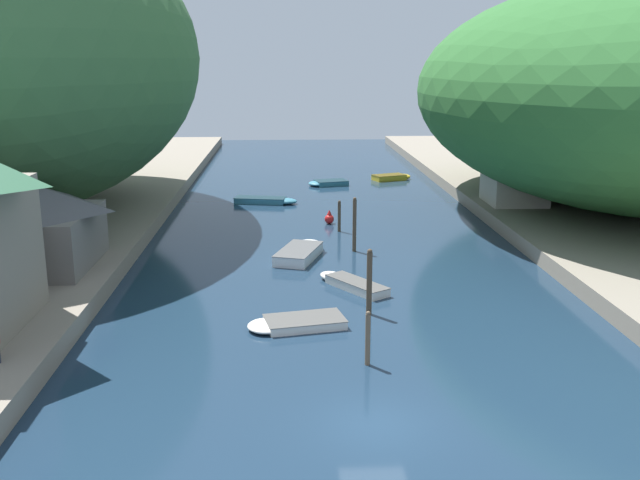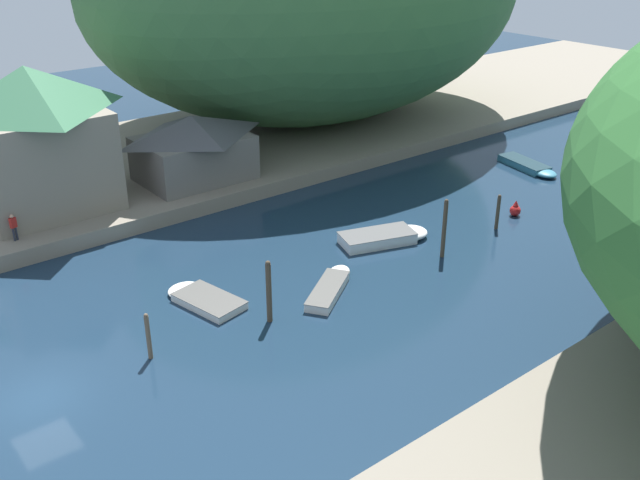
% 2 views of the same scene
% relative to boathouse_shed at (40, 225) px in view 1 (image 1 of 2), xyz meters
% --- Properties ---
extents(water_surface, '(130.00, 130.00, 0.00)m').
position_rel_boathouse_shed_xyz_m(water_surface, '(17.27, 12.30, -3.50)').
color(water_surface, '#192D42').
rests_on(water_surface, ground).
extents(left_bank, '(22.00, 120.00, 1.05)m').
position_rel_boathouse_shed_xyz_m(left_bank, '(-6.66, 12.30, -2.98)').
color(left_bank, gray).
rests_on(left_bank, ground).
extents(right_bank, '(22.00, 120.00, 1.05)m').
position_rel_boathouse_shed_xyz_m(right_bank, '(41.21, 12.30, -2.98)').
color(right_bank, gray).
rests_on(right_bank, ground).
extents(hillside_left, '(30.34, 42.48, 23.62)m').
position_rel_boathouse_shed_xyz_m(hillside_left, '(-7.76, 17.28, 9.35)').
color(hillside_left, '#3D6B3D').
rests_on(hillside_left, left_bank).
extents(hillside_right, '(34.19, 47.86, 18.18)m').
position_rel_boathouse_shed_xyz_m(hillside_right, '(42.31, 16.28, 6.63)').
color(hillside_right, '#2D662D').
rests_on(hillside_right, right_bank).
extents(boathouse_shed, '(6.21, 8.29, 4.75)m').
position_rel_boathouse_shed_xyz_m(boathouse_shed, '(0.00, 0.00, 0.00)').
color(boathouse_shed, slate).
rests_on(boathouse_shed, left_bank).
extents(right_bank_cottage, '(4.87, 5.44, 5.12)m').
position_rel_boathouse_shed_xyz_m(right_bank_cottage, '(33.37, 17.34, 0.18)').
color(right_bank_cottage, '#B2A899').
rests_on(right_bank_cottage, right_bank).
extents(boat_mid_channel, '(3.76, 6.17, 0.72)m').
position_rel_boathouse_shed_xyz_m(boat_mid_channel, '(15.19, 5.15, -3.15)').
color(boat_mid_channel, white).
rests_on(boat_mid_channel, water_surface).
extents(boat_navy_launch, '(5.09, 3.00, 0.44)m').
position_rel_boathouse_shed_xyz_m(boat_navy_launch, '(14.44, -7.89, -3.29)').
color(boat_navy_launch, silver).
rests_on(boat_navy_launch, water_surface).
extents(boat_yellow_tender, '(5.95, 2.76, 0.56)m').
position_rel_boathouse_shed_xyz_m(boat_yellow_tender, '(12.56, 23.42, -3.23)').
color(boat_yellow_tender, teal).
rests_on(boat_yellow_tender, water_surface).
extents(boat_far_upstream, '(4.08, 5.15, 0.51)m').
position_rel_boathouse_shed_xyz_m(boat_far_upstream, '(17.78, -1.62, -3.25)').
color(boat_far_upstream, silver).
rests_on(boat_far_upstream, water_surface).
extents(boat_far_right_bank, '(4.46, 3.07, 0.52)m').
position_rel_boathouse_shed_xyz_m(boat_far_right_bank, '(18.51, 32.84, -3.25)').
color(boat_far_right_bank, teal).
rests_on(boat_far_right_bank, water_surface).
extents(boat_red_skiff, '(4.69, 3.24, 0.60)m').
position_rel_boathouse_shed_xyz_m(boat_red_skiff, '(26.03, 36.09, -3.21)').
color(boat_red_skiff, gold).
rests_on(boat_red_skiff, water_surface).
extents(mooring_post_nearest, '(0.22, 0.22, 2.44)m').
position_rel_boathouse_shed_xyz_m(mooring_post_nearest, '(17.56, -12.47, -2.28)').
color(mooring_post_nearest, brown).
rests_on(mooring_post_nearest, water_surface).
extents(mooring_post_second, '(0.29, 0.29, 3.48)m').
position_rel_boathouse_shed_xyz_m(mooring_post_second, '(18.36, -6.17, -1.76)').
color(mooring_post_second, '#4C3D2D').
rests_on(mooring_post_second, water_surface).
extents(mooring_post_fourth, '(0.26, 0.26, 3.76)m').
position_rel_boathouse_shed_xyz_m(mooring_post_fourth, '(18.82, 6.27, -1.61)').
color(mooring_post_fourth, '#4C3D2D').
rests_on(mooring_post_fourth, water_surface).
extents(mooring_post_farthest, '(0.24, 0.24, 2.42)m').
position_rel_boathouse_shed_xyz_m(mooring_post_farthest, '(18.24, 12.11, -2.29)').
color(mooring_post_farthest, '#4C3D2D').
rests_on(mooring_post_farthest, water_surface).
extents(channel_buoy_near, '(0.76, 0.76, 1.14)m').
position_rel_boathouse_shed_xyz_m(channel_buoy_near, '(17.65, 14.84, -3.06)').
color(channel_buoy_near, red).
rests_on(channel_buoy_near, water_surface).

